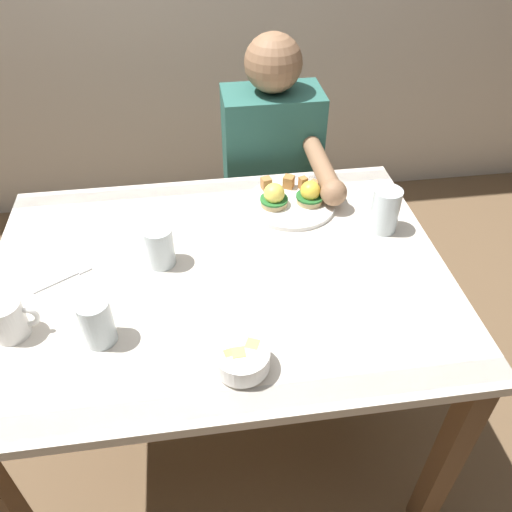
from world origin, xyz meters
name	(u,v)px	position (x,y,z in m)	size (l,w,h in m)	color
ground_plane	(229,424)	(0.00, 0.00, 0.00)	(6.00, 6.00, 0.00)	brown
dining_table	(221,299)	(0.00, 0.00, 0.63)	(1.20, 0.90, 0.74)	silver
eggs_benedict_plate	(291,199)	(0.24, 0.27, 0.76)	(0.27, 0.27, 0.09)	white
fruit_bowl	(242,360)	(0.02, -0.32, 0.77)	(0.12, 0.12, 0.06)	white
coffee_mug	(8,319)	(-0.49, -0.15, 0.79)	(0.11, 0.08, 0.09)	white
fork	(66,277)	(-0.39, 0.03, 0.74)	(0.14, 0.10, 0.00)	silver
water_glass_near	(385,213)	(0.48, 0.12, 0.80)	(0.08, 0.08, 0.13)	silver
water_glass_far	(160,249)	(-0.15, 0.05, 0.79)	(0.08, 0.08, 0.11)	silver
water_glass_extra	(97,324)	(-0.29, -0.19, 0.79)	(0.07, 0.07, 0.12)	silver
diner_person	(273,174)	(0.25, 0.60, 0.65)	(0.34, 0.54, 1.14)	#33333D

